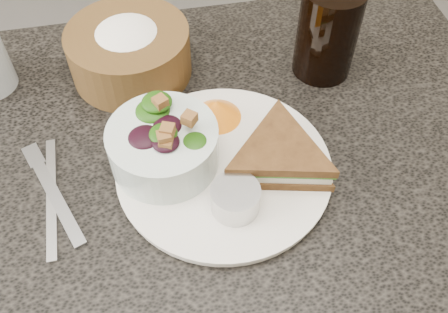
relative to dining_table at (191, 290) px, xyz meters
name	(u,v)px	position (x,y,z in m)	size (l,w,h in m)	color
dining_table	(191,290)	(0.00, 0.00, 0.00)	(1.00, 0.70, 0.75)	black
dinner_plate	(224,168)	(0.06, -0.01, 0.38)	(0.27, 0.27, 0.01)	silver
sandwich	(279,156)	(0.13, -0.02, 0.41)	(0.16, 0.16, 0.04)	#533518
salad_bowl	(163,141)	(-0.01, 0.01, 0.43)	(0.14, 0.14, 0.08)	silver
dressing_ramekin	(235,199)	(0.06, -0.07, 0.40)	(0.06, 0.06, 0.04)	#B0B0B0
orange_wedge	(217,109)	(0.07, 0.08, 0.40)	(0.07, 0.07, 0.03)	orange
fork	(56,198)	(-0.15, -0.01, 0.38)	(0.02, 0.16, 0.00)	#949598
knife	(51,196)	(-0.16, -0.01, 0.38)	(0.01, 0.19, 0.00)	#A3A3A3
bread_basket	(128,45)	(-0.04, 0.21, 0.43)	(0.18, 0.18, 0.10)	brown
cola_glass	(328,29)	(0.25, 0.16, 0.45)	(0.09, 0.09, 0.15)	black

